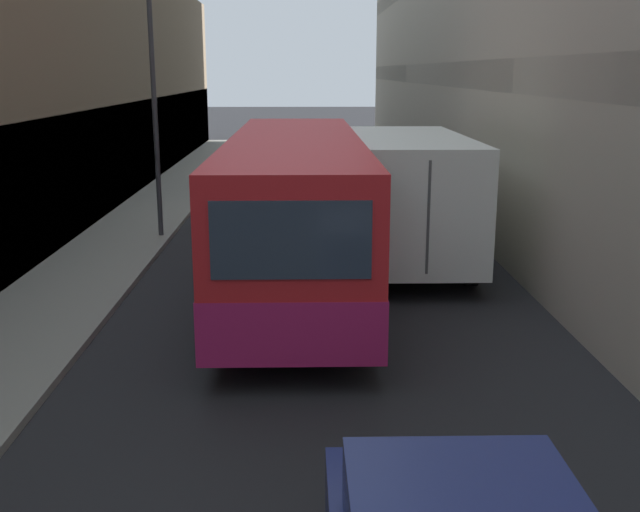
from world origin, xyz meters
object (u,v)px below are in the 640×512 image
Objects in this scene: panel_van at (259,160)px; street_lamp at (150,15)px; box_truck at (401,189)px; bus at (296,206)px.

panel_van is 0.55× the size of street_lamp.
box_truck is 1.01× the size of street_lamp.
bus reaches higher than box_truck.
panel_van is 9.33m from street_lamp.
box_truck is 1.83× the size of panel_van.
bus reaches higher than panel_van.
street_lamp is (-3.40, 3.95, 3.82)m from bus.
box_truck is (2.34, 2.14, -0.02)m from bus.
bus is 1.40× the size of box_truck.
street_lamp is at bearing 162.54° from box_truck.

